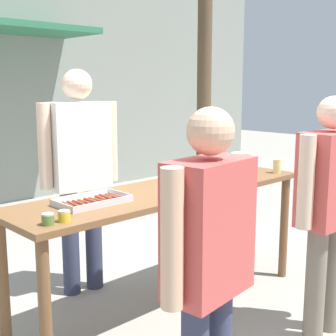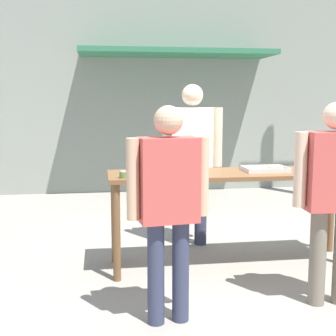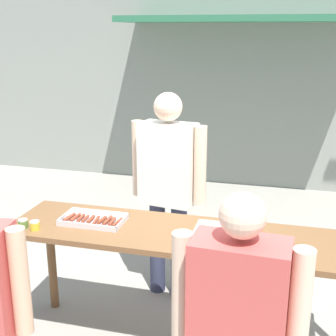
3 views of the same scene
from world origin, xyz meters
TOP-DOWN VIEW (x-y plane):
  - building_facade_back at (0.00, 3.98)m, footprint 12.00×1.11m
  - serving_table at (0.00, 0.00)m, footprint 2.44×0.64m
  - food_tray_sausages at (-0.65, 0.01)m, footprint 0.45×0.27m
  - food_tray_buns at (0.32, 0.01)m, footprint 0.42×0.30m
  - condiment_jar_mustard at (-1.09, -0.21)m, footprint 0.07×0.07m
  - condiment_jar_ketchup at (-0.99, -0.21)m, footprint 0.07×0.07m
  - person_server_behind_table at (-0.28, 0.72)m, footprint 0.65×0.32m
  - person_customer_with_cup at (0.50, -0.98)m, footprint 0.64×0.27m

SIDE VIEW (x-z plane):
  - serving_table at x=0.00m, z-range 0.35..1.28m
  - person_customer_with_cup at x=0.50m, z-range 0.14..1.75m
  - food_tray_sausages at x=-0.65m, z-range 0.93..0.97m
  - food_tray_buns at x=0.32m, z-range 0.93..0.98m
  - condiment_jar_mustard at x=-1.09m, z-range 0.93..1.00m
  - condiment_jar_ketchup at x=-0.99m, z-range 0.93..1.00m
  - person_server_behind_table at x=-0.28m, z-range 0.17..1.97m
  - building_facade_back at x=0.00m, z-range 0.01..4.51m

